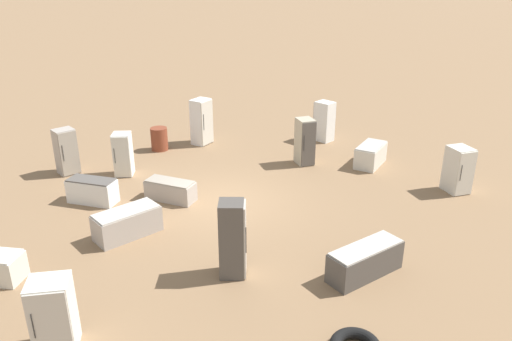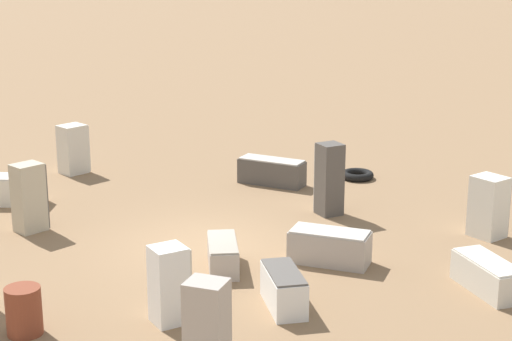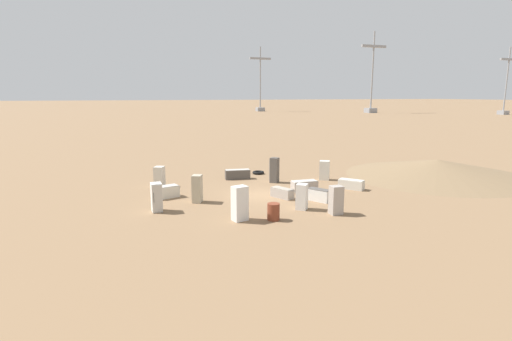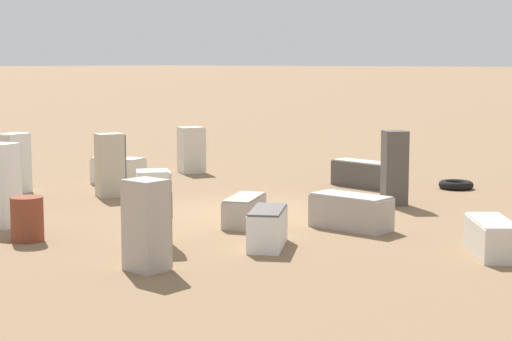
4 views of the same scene
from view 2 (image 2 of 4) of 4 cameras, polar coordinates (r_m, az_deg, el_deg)
ground_plane at (r=20.29m, az=-3.62°, el=-4.95°), size 1000.00×1000.00×0.00m
discarded_fridge_2 at (r=21.30m, az=15.26°, el=-2.34°), size 1.00×0.98×1.50m
discarded_fridge_3 at (r=14.42m, az=-3.26°, el=-10.31°), size 0.68×0.63×1.61m
discarded_fridge_4 at (r=19.10m, az=4.92°, el=-5.09°), size 1.79×0.82×0.76m
discarded_fridge_5 at (r=18.23m, az=15.19°, el=-6.77°), size 1.60×1.80×0.68m
discarded_fridge_6 at (r=24.95m, az=1.05°, el=-0.08°), size 2.02×0.93×0.76m
discarded_fridge_7 at (r=16.18m, az=-5.78°, el=-7.59°), size 0.87×0.88×1.51m
discarded_fridge_8 at (r=21.63m, az=-14.87°, el=-1.75°), size 0.80×0.89×1.71m
discarded_fridge_9 at (r=16.85m, az=1.86°, el=-7.91°), size 1.29×1.60×0.77m
discarded_fridge_10 at (r=18.75m, az=-2.22°, el=-5.64°), size 1.19×1.68×0.64m
discarded_fridge_11 at (r=26.64m, az=-12.08°, el=1.41°), size 0.91×0.98×1.50m
discarded_fridge_12 at (r=22.22m, az=4.89°, el=-0.57°), size 0.83×0.83×1.89m
discarded_fridge_13 at (r=24.06m, az=-15.81°, el=-1.25°), size 1.66×1.14×0.78m
scrap_tire at (r=25.77m, az=6.76°, el=-0.29°), size 0.99×0.99×0.23m
rusty_barrel at (r=16.32m, az=-15.22°, el=-9.02°), size 0.66×0.66×0.91m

